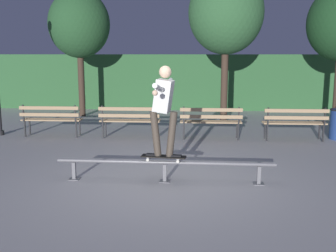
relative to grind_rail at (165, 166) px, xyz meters
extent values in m
plane|color=#ADAAA8|center=(0.00, 0.04, -0.29)|extent=(90.00, 90.00, 0.00)
cube|color=#2D5B33|center=(0.00, 9.73, 0.80)|extent=(24.00, 1.20, 2.19)
cylinder|color=slate|center=(0.00, 0.00, 0.06)|extent=(3.82, 0.06, 0.06)
cube|color=slate|center=(-1.63, 0.00, -0.13)|extent=(0.06, 0.06, 0.32)
cube|color=slate|center=(-1.63, 0.00, -0.28)|extent=(0.18, 0.18, 0.01)
cube|color=slate|center=(0.00, 0.00, -0.13)|extent=(0.06, 0.06, 0.32)
cube|color=slate|center=(0.00, 0.00, -0.28)|extent=(0.18, 0.18, 0.01)
cube|color=slate|center=(1.63, 0.00, -0.13)|extent=(0.06, 0.06, 0.32)
cube|color=slate|center=(1.63, 0.00, -0.28)|extent=(0.18, 0.18, 0.01)
cube|color=black|center=(-0.02, 0.00, 0.17)|extent=(0.80, 0.28, 0.02)
cube|color=black|center=(-0.02, 0.00, 0.18)|extent=(0.78, 0.27, 0.00)
cube|color=#9E9EA3|center=(0.25, -0.03, 0.15)|extent=(0.07, 0.17, 0.02)
cube|color=#9E9EA3|center=(-0.28, 0.03, 0.15)|extent=(0.07, 0.17, 0.02)
cylinder|color=beige|center=(0.24, -0.11, 0.11)|extent=(0.05, 0.04, 0.05)
cylinder|color=beige|center=(0.25, 0.05, 0.11)|extent=(0.05, 0.04, 0.05)
cylinder|color=beige|center=(-0.29, -0.05, 0.11)|extent=(0.05, 0.04, 0.05)
cylinder|color=beige|center=(-0.27, 0.11, 0.11)|extent=(0.05, 0.04, 0.05)
cube|color=black|center=(0.16, -0.02, 0.19)|extent=(0.27, 0.13, 0.03)
cube|color=black|center=(-0.20, 0.02, 0.19)|extent=(0.27, 0.13, 0.03)
cylinder|color=#473D33|center=(0.12, -0.01, 0.56)|extent=(0.22, 0.14, 0.79)
cylinder|color=#473D33|center=(-0.16, 0.01, 0.56)|extent=(0.22, 0.14, 0.79)
cube|color=silver|center=(-0.02, 0.00, 1.22)|extent=(0.37, 0.39, 0.57)
cylinder|color=silver|center=(-0.06, -0.38, 1.38)|extent=(0.15, 0.61, 0.21)
cylinder|color=silver|center=(0.02, 0.38, 1.38)|extent=(0.15, 0.61, 0.21)
sphere|color=beige|center=(-0.09, -0.66, 1.33)|extent=(0.09, 0.09, 0.09)
sphere|color=beige|center=(0.05, 0.66, 1.33)|extent=(0.09, 0.09, 0.09)
sphere|color=beige|center=(0.01, 0.00, 1.62)|extent=(0.21, 0.21, 0.21)
cube|color=black|center=(-2.71, 3.89, -0.07)|extent=(0.04, 0.04, 0.44)
cube|color=black|center=(-2.70, 3.57, -0.07)|extent=(0.04, 0.04, 0.44)
cube|color=black|center=(-2.70, 3.53, 0.37)|extent=(0.04, 0.04, 0.44)
cube|color=black|center=(-4.11, 3.87, -0.07)|extent=(0.04, 0.04, 0.44)
cube|color=black|center=(-4.11, 3.55, -0.07)|extent=(0.04, 0.04, 0.44)
cube|color=black|center=(-4.11, 3.51, 0.37)|extent=(0.04, 0.04, 0.44)
cube|color=#A38460|center=(-3.41, 3.86, 0.17)|extent=(1.60, 0.12, 0.04)
cube|color=#A38460|center=(-3.41, 3.72, 0.17)|extent=(1.60, 0.12, 0.04)
cube|color=#A38460|center=(-3.40, 3.58, 0.17)|extent=(1.60, 0.12, 0.04)
cube|color=#A38460|center=(-3.40, 3.51, 0.33)|extent=(1.60, 0.07, 0.09)
cube|color=#A38460|center=(-3.40, 3.51, 0.51)|extent=(1.60, 0.07, 0.09)
cube|color=black|center=(-0.57, 3.89, -0.07)|extent=(0.04, 0.04, 0.44)
cube|color=black|center=(-0.56, 3.57, -0.07)|extent=(0.04, 0.04, 0.44)
cube|color=black|center=(-0.56, 3.53, 0.37)|extent=(0.04, 0.04, 0.44)
cube|color=black|center=(-1.97, 3.87, -0.07)|extent=(0.04, 0.04, 0.44)
cube|color=black|center=(-1.97, 3.55, -0.07)|extent=(0.04, 0.04, 0.44)
cube|color=black|center=(-1.97, 3.51, 0.37)|extent=(0.04, 0.04, 0.44)
cube|color=#A38460|center=(-1.27, 3.86, 0.17)|extent=(1.60, 0.12, 0.04)
cube|color=#A38460|center=(-1.27, 3.72, 0.17)|extent=(1.60, 0.12, 0.04)
cube|color=#A38460|center=(-1.26, 3.58, 0.17)|extent=(1.60, 0.12, 0.04)
cube|color=#A38460|center=(-1.26, 3.51, 0.33)|extent=(1.60, 0.07, 0.09)
cube|color=#A38460|center=(-1.26, 3.51, 0.51)|extent=(1.60, 0.07, 0.09)
cube|color=black|center=(1.57, 3.89, -0.07)|extent=(0.04, 0.04, 0.44)
cube|color=black|center=(1.58, 3.57, -0.07)|extent=(0.04, 0.04, 0.44)
cube|color=black|center=(1.58, 3.53, 0.37)|extent=(0.04, 0.04, 0.44)
cube|color=black|center=(0.17, 3.87, -0.07)|extent=(0.04, 0.04, 0.44)
cube|color=black|center=(0.17, 3.55, -0.07)|extent=(0.04, 0.04, 0.44)
cube|color=black|center=(0.17, 3.51, 0.37)|extent=(0.04, 0.04, 0.44)
cube|color=#A38460|center=(0.87, 3.86, 0.17)|extent=(1.60, 0.12, 0.04)
cube|color=#A38460|center=(0.87, 3.72, 0.17)|extent=(1.60, 0.12, 0.04)
cube|color=#A38460|center=(0.88, 3.58, 0.17)|extent=(1.60, 0.12, 0.04)
cube|color=#A38460|center=(0.88, 3.51, 0.33)|extent=(1.60, 0.07, 0.09)
cube|color=#A38460|center=(0.88, 3.51, 0.51)|extent=(1.60, 0.07, 0.09)
cube|color=black|center=(3.71, 3.89, -0.07)|extent=(0.04, 0.04, 0.44)
cube|color=black|center=(3.72, 3.57, -0.07)|extent=(0.04, 0.04, 0.44)
cube|color=black|center=(3.72, 3.53, 0.37)|extent=(0.04, 0.04, 0.44)
cube|color=black|center=(2.31, 3.87, -0.07)|extent=(0.04, 0.04, 0.44)
cube|color=black|center=(2.31, 3.55, -0.07)|extent=(0.04, 0.04, 0.44)
cube|color=black|center=(2.31, 3.51, 0.37)|extent=(0.04, 0.04, 0.44)
cube|color=#A38460|center=(3.01, 3.86, 0.17)|extent=(1.60, 0.12, 0.04)
cube|color=#A38460|center=(3.01, 3.72, 0.17)|extent=(1.60, 0.12, 0.04)
cube|color=#A38460|center=(3.02, 3.58, 0.17)|extent=(1.60, 0.12, 0.04)
cube|color=#A38460|center=(3.02, 3.51, 0.33)|extent=(1.60, 0.07, 0.09)
cube|color=#A38460|center=(3.02, 3.51, 0.51)|extent=(1.60, 0.07, 0.09)
cylinder|color=#3D2D23|center=(1.34, 6.24, 0.95)|extent=(0.22, 0.22, 2.47)
ellipsoid|color=#2D5B33|center=(1.34, 6.24, 3.18)|extent=(2.33, 2.33, 2.56)
cylinder|color=#3D2D23|center=(-3.65, 7.34, 0.87)|extent=(0.22, 0.22, 2.33)
ellipsoid|color=#234C28|center=(-3.65, 7.34, 2.94)|extent=(2.13, 2.13, 2.34)
cylinder|color=black|center=(-4.91, 3.75, -0.23)|extent=(0.20, 0.20, 0.12)
camera|label=1|loc=(0.62, -6.80, 1.93)|focal=43.28mm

